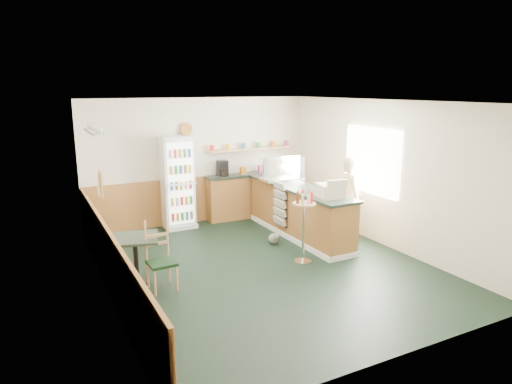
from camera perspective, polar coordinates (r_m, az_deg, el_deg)
ground at (r=7.73m, az=1.06°, el=-9.18°), size 6.00×6.00×0.00m
room_envelope at (r=7.83m, az=-2.89°, el=2.74°), size 5.04×6.02×2.72m
service_counter at (r=9.10m, az=5.37°, el=-2.71°), size 0.68×3.01×1.01m
back_counter at (r=10.46m, az=-0.45°, el=-0.10°), size 2.24×0.42×1.69m
drinks_fridge at (r=9.66m, az=-9.74°, el=1.17°), size 0.64×0.54×1.94m
display_case at (r=9.50m, az=3.24°, el=2.91°), size 0.87×0.45×0.49m
cash_register at (r=8.14m, az=9.26°, el=0.15°), size 0.49×0.51×0.24m
shopkeeper at (r=8.86m, az=11.68°, el=-0.90°), size 0.54×0.64×1.66m
condiment_stand at (r=7.67m, az=5.99°, el=-3.12°), size 0.39×0.39×1.21m
newspaper_rack at (r=8.99m, az=3.00°, el=-1.51°), size 0.09×0.44×0.88m
cafe_table at (r=7.13m, az=-14.82°, el=-7.12°), size 0.82×0.82×0.74m
cafe_chair at (r=6.90m, az=-11.95°, el=-7.47°), size 0.41×0.41×1.03m
dog_doorstop at (r=8.71m, az=2.26°, el=-5.80°), size 0.19×0.25×0.23m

